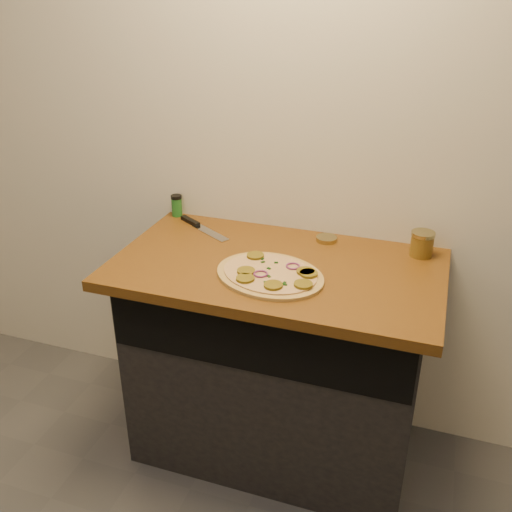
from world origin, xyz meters
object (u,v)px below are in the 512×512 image
(chefs_knife, at_px, (200,226))
(spice_shaker, at_px, (177,205))
(salsa_jar, at_px, (422,244))
(pizza, at_px, (270,274))

(chefs_knife, relative_size, spice_shaker, 2.95)
(salsa_jar, bearing_deg, chefs_knife, -178.21)
(pizza, height_order, chefs_knife, pizza)
(salsa_jar, xyz_separation_m, spice_shaker, (-1.04, 0.06, -0.00))
(chefs_knife, bearing_deg, pizza, -37.70)
(pizza, height_order, salsa_jar, salsa_jar)
(chefs_knife, height_order, salsa_jar, salsa_jar)
(chefs_knife, xyz_separation_m, salsa_jar, (0.90, 0.03, 0.04))
(pizza, relative_size, salsa_jar, 5.15)
(pizza, relative_size, chefs_knife, 1.77)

